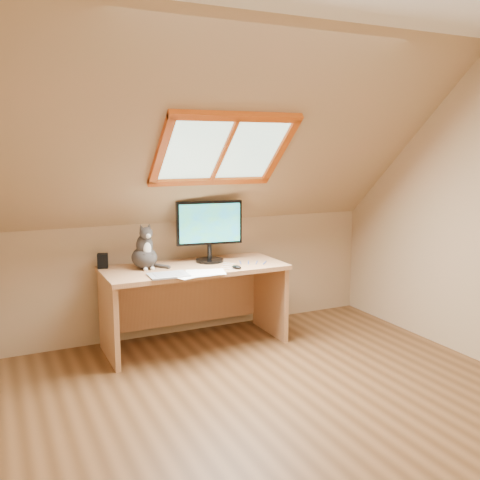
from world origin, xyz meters
TOP-DOWN VIEW (x-y plane):
  - ground at (0.00, 0.00)m, footprint 3.50×3.50m
  - room_shell at (0.00, -0.09)m, footprint 3.52×3.52m
  - desk at (-0.12, 1.45)m, footprint 1.49×0.65m
  - monitor at (0.06, 1.48)m, footprint 0.56×0.24m
  - cat at (-0.51, 1.47)m, footprint 0.22×0.26m
  - desk_speaker at (-0.81, 1.63)m, footprint 0.10×0.10m
  - graphics_tablet at (-0.42, 1.14)m, footprint 0.31×0.23m
  - mouse at (0.15, 1.14)m, footprint 0.08×0.10m
  - papers at (-0.17, 1.12)m, footprint 0.35×0.30m
  - cables at (0.27, 1.26)m, footprint 0.51×0.26m

SIDE VIEW (x-z plane):
  - ground at x=0.00m, z-range 0.00..0.00m
  - desk at x=-0.12m, z-range 0.13..0.80m
  - papers at x=-0.17m, z-range 0.68..0.68m
  - cables at x=0.27m, z-range 0.68..0.69m
  - graphics_tablet at x=-0.42m, z-range 0.68..0.69m
  - mouse at x=0.15m, z-range 0.68..0.71m
  - desk_speaker at x=-0.81m, z-range 0.68..0.79m
  - cat at x=-0.51m, z-range 0.62..1.00m
  - monitor at x=0.06m, z-range 0.72..1.24m
  - room_shell at x=0.00m, z-range 0.23..2.64m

